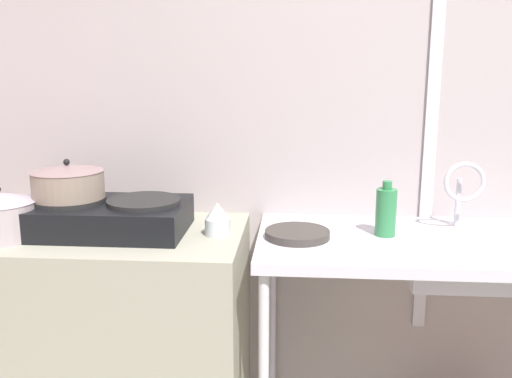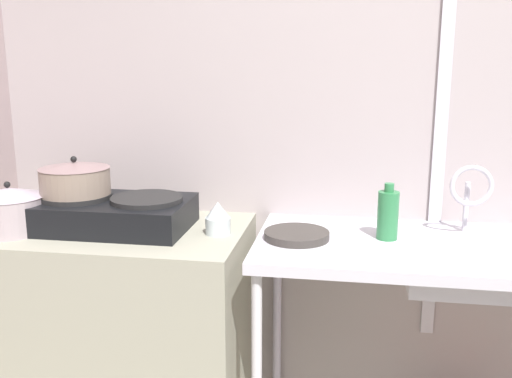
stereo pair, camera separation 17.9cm
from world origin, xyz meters
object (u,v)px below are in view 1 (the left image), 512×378
object	(u,v)px
faucet	(463,185)
percolator	(218,219)
sink_basin	(465,260)
bottle_by_sink	(386,212)
stove	(107,216)
pot_on_left_burner	(68,181)
pot_beside_stove	(0,215)
frying_pan	(297,234)

from	to	relation	value
faucet	percolator	bearing A→B (deg)	-171.99
sink_basin	bottle_by_sink	distance (m)	0.32
stove	faucet	world-z (taller)	faucet
stove	sink_basin	world-z (taller)	stove
pot_on_left_burner	sink_basin	bearing A→B (deg)	-1.60
pot_beside_stove	sink_basin	world-z (taller)	pot_beside_stove
pot_on_left_burner	sink_basin	distance (m)	1.48
stove	pot_on_left_burner	size ratio (longest dim) A/B	2.20
percolator	sink_basin	world-z (taller)	percolator
pot_beside_stove	faucet	distance (m)	1.71
percolator	pot_on_left_burner	bearing A→B (deg)	179.12
stove	bottle_by_sink	bearing A→B (deg)	1.91
faucet	pot_beside_stove	bearing A→B (deg)	-172.27
pot_on_left_burner	pot_beside_stove	bearing A→B (deg)	-152.99
pot_on_left_burner	faucet	distance (m)	1.48
bottle_by_sink	stove	bearing A→B (deg)	-178.09
percolator	sink_basin	distance (m)	0.91
stove	sink_basin	size ratio (longest dim) A/B	1.38
percolator	stove	bearing A→B (deg)	178.82
stove	sink_basin	distance (m)	1.32
bottle_by_sink	pot_beside_stove	bearing A→B (deg)	-174.09
pot_beside_stove	percolator	size ratio (longest dim) A/B	2.14
pot_beside_stove	faucet	xyz separation A→B (m)	(1.69, 0.23, 0.09)
pot_on_left_burner	frying_pan	xyz separation A→B (m)	(0.86, -0.02, -0.18)
stove	pot_beside_stove	bearing A→B (deg)	-162.94
pot_beside_stove	faucet	bearing A→B (deg)	7.73
stove	bottle_by_sink	world-z (taller)	bottle_by_sink
pot_on_left_burner	percolator	size ratio (longest dim) A/B	2.18
faucet	bottle_by_sink	world-z (taller)	faucet
percolator	bottle_by_sink	distance (m)	0.62
stove	pot_beside_stove	world-z (taller)	pot_beside_stove
stove	pot_on_left_burner	world-z (taller)	pot_on_left_burner
pot_beside_stove	sink_basin	distance (m)	1.68
pot_on_left_burner	stove	bearing A→B (deg)	0.00
percolator	sink_basin	size ratio (longest dim) A/B	0.29
stove	faucet	distance (m)	1.35
pot_beside_stove	percolator	bearing A→B (deg)	7.41
faucet	frying_pan	bearing A→B (deg)	-167.21
pot_on_left_burner	percolator	world-z (taller)	pot_on_left_burner
frying_pan	stove	bearing A→B (deg)	178.36
faucet	frying_pan	world-z (taller)	faucet
pot_on_left_burner	sink_basin	world-z (taller)	pot_on_left_burner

